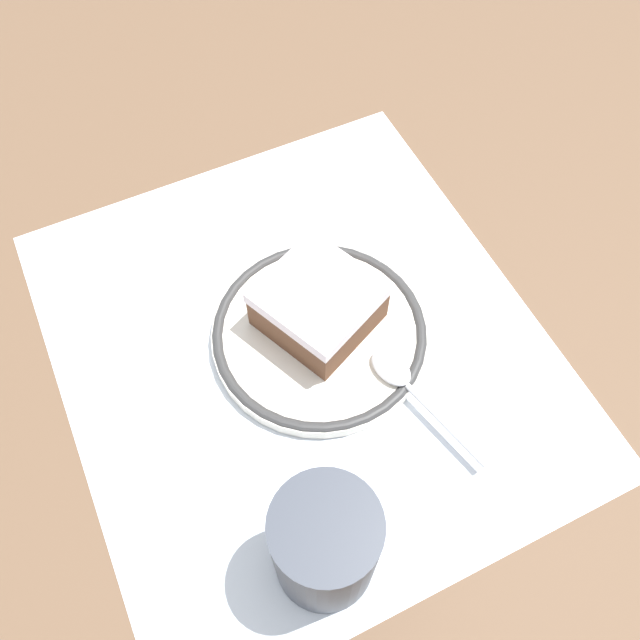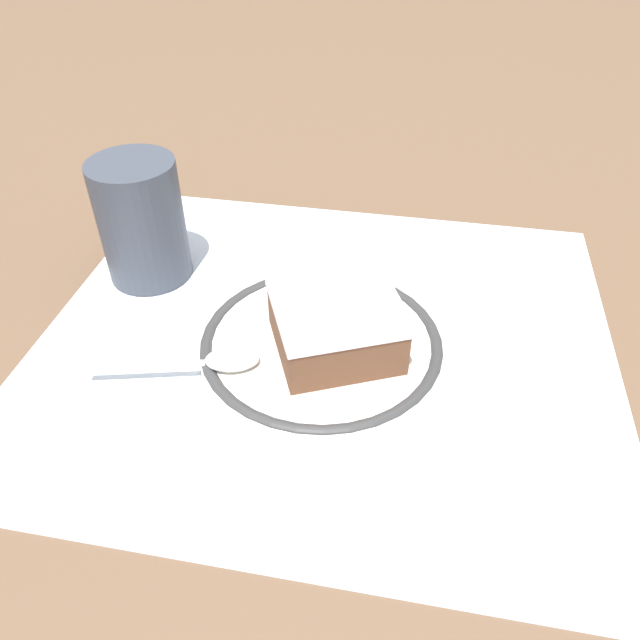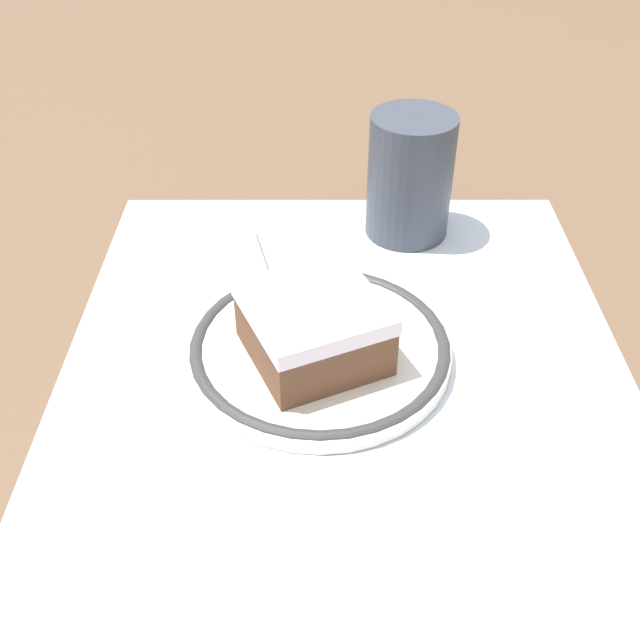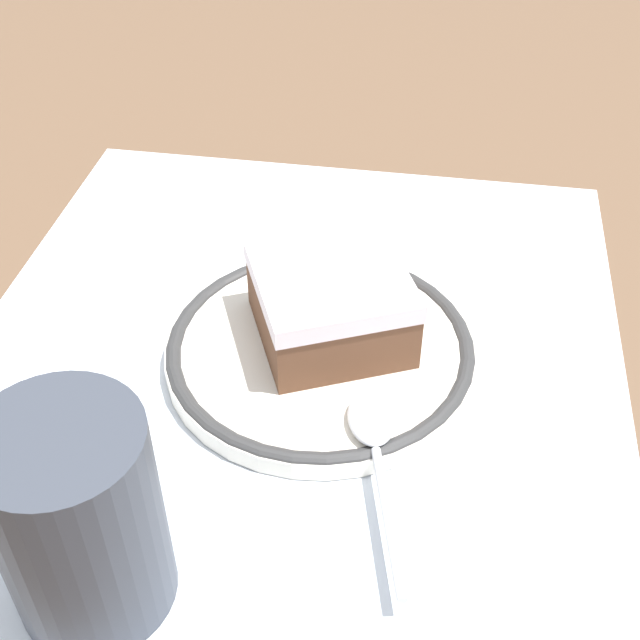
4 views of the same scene
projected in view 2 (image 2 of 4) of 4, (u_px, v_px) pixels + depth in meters
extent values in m
plane|color=brown|center=(325.00, 339.00, 0.48)|extent=(2.40, 2.40, 0.00)
cube|color=silver|center=(325.00, 338.00, 0.48)|extent=(0.44, 0.39, 0.00)
cylinder|color=silver|center=(320.00, 346.00, 0.46)|extent=(0.18, 0.18, 0.01)
torus|color=#333333|center=(320.00, 343.00, 0.46)|extent=(0.18, 0.18, 0.01)
cube|color=brown|center=(335.00, 329.00, 0.44)|extent=(0.11, 0.11, 0.03)
cube|color=white|center=(336.00, 304.00, 0.43)|extent=(0.11, 0.11, 0.01)
ellipsoid|color=silver|center=(232.00, 359.00, 0.44)|extent=(0.04, 0.03, 0.01)
cylinder|color=silver|center=(145.00, 366.00, 0.43)|extent=(0.08, 0.03, 0.01)
cylinder|color=#383D47|center=(142.00, 221.00, 0.51)|extent=(0.07, 0.07, 0.10)
cylinder|color=brown|center=(148.00, 249.00, 0.53)|extent=(0.06, 0.06, 0.05)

